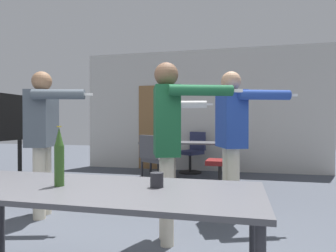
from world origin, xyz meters
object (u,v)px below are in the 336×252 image
person_right_polo (232,130)px  office_chair_far_right (224,164)px  office_chair_near_pushed (192,154)px  drink_cup (157,180)px  tv_screen (20,136)px  beer_bottle (59,158)px  office_chair_side_rolled (156,162)px  person_far_watching (172,130)px  person_center_tall (168,133)px  person_near_casual (43,129)px

person_right_polo → office_chair_far_right: person_right_polo is taller
person_right_polo → office_chair_near_pushed: (-0.95, 3.11, -0.62)m
person_right_polo → office_chair_far_right: size_ratio=1.93×
office_chair_far_right → drink_cup: bearing=178.1°
tv_screen → drink_cup: tv_screen is taller
person_right_polo → beer_bottle: person_right_polo is taller
office_chair_side_rolled → person_right_polo: bearing=-20.1°
person_right_polo → office_chair_near_pushed: 3.31m
beer_bottle → person_right_polo: bearing=62.3°
person_far_watching → office_chair_side_rolled: (-0.45, 0.66, -0.60)m
person_far_watching → person_right_polo: (0.96, -0.99, 0.03)m
person_far_watching → person_right_polo: bearing=37.4°
beer_bottle → tv_screen: bearing=134.0°
tv_screen → person_far_watching: 2.31m
office_chair_side_rolled → person_center_tall: bearing=-42.5°
office_chair_near_pushed → drink_cup: size_ratio=10.09×
office_chair_far_right → drink_cup: office_chair_far_right is taller
tv_screen → person_right_polo: person_right_polo is taller
office_chair_near_pushed → office_chair_far_right: office_chair_near_pushed is taller
tv_screen → person_far_watching: person_far_watching is taller
person_near_casual → drink_cup: person_near_casual is taller
office_chair_near_pushed → beer_bottle: size_ratio=2.42×
tv_screen → drink_cup: size_ratio=17.01×
person_near_casual → drink_cup: 2.32m
office_chair_side_rolled → drink_cup: (0.99, -3.51, 0.37)m
person_center_tall → person_near_casual: size_ratio=0.97×
person_right_polo → office_chair_side_rolled: 2.26m
person_center_tall → beer_bottle: person_center_tall is taller
person_center_tall → person_far_watching: (-0.38, 1.86, -0.02)m
office_chair_near_pushed → office_chair_far_right: bearing=150.9°
tv_screen → beer_bottle: (2.10, -2.17, -0.02)m
person_far_watching → beer_bottle: 2.96m
person_far_watching → drink_cup: bearing=4.1°
tv_screen → beer_bottle: 3.02m
beer_bottle → drink_cup: beer_bottle is taller
person_near_casual → person_center_tall: bearing=60.8°
office_chair_near_pushed → office_chair_side_rolled: (-0.45, -1.46, -0.01)m
office_chair_far_right → person_near_casual: bearing=137.4°
person_far_watching → person_near_casual: person_near_casual is taller
person_far_watching → drink_cup: size_ratio=18.66×
person_near_casual → office_chair_side_rolled: person_near_casual is taller
office_chair_near_pushed → drink_cup: office_chair_near_pushed is taller
person_center_tall → beer_bottle: bearing=-41.2°
tv_screen → person_right_polo: size_ratio=0.89×
person_right_polo → office_chair_side_rolled: size_ratio=1.92×
tv_screen → person_far_watching: (2.17, 0.78, 0.08)m
person_right_polo → office_chair_far_right: (-0.16, 1.63, -0.63)m
person_near_casual → drink_cup: bearing=37.2°
person_near_casual → office_chair_near_pushed: person_near_casual is taller
drink_cup → office_chair_side_rolled: bearing=105.8°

